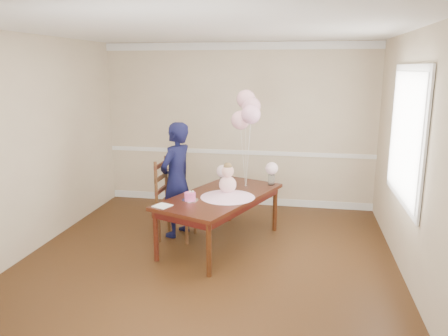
% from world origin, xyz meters
% --- Properties ---
extents(floor, '(4.50, 5.00, 0.00)m').
position_xyz_m(floor, '(0.00, 0.00, 0.00)').
color(floor, black).
rests_on(floor, ground).
extents(ceiling, '(4.50, 5.00, 0.02)m').
position_xyz_m(ceiling, '(0.00, 0.00, 2.70)').
color(ceiling, white).
rests_on(ceiling, wall_back).
extents(wall_back, '(4.50, 0.02, 2.70)m').
position_xyz_m(wall_back, '(0.00, 2.50, 1.35)').
color(wall_back, '#BDAA8B').
rests_on(wall_back, floor).
extents(wall_front, '(4.50, 0.02, 2.70)m').
position_xyz_m(wall_front, '(0.00, -2.50, 1.35)').
color(wall_front, '#BDAA8B').
rests_on(wall_front, floor).
extents(wall_left, '(0.02, 5.00, 2.70)m').
position_xyz_m(wall_left, '(-2.25, 0.00, 1.35)').
color(wall_left, '#BDAA8B').
rests_on(wall_left, floor).
extents(wall_right, '(0.02, 5.00, 2.70)m').
position_xyz_m(wall_right, '(2.25, 0.00, 1.35)').
color(wall_right, '#BDAA8B').
rests_on(wall_right, floor).
extents(chair_rail_trim, '(4.50, 0.02, 0.07)m').
position_xyz_m(chair_rail_trim, '(0.00, 2.49, 0.90)').
color(chair_rail_trim, white).
rests_on(chair_rail_trim, wall_back).
extents(crown_molding, '(4.50, 0.02, 0.12)m').
position_xyz_m(crown_molding, '(0.00, 2.49, 2.63)').
color(crown_molding, silver).
rests_on(crown_molding, wall_back).
extents(baseboard_trim, '(4.50, 0.02, 0.12)m').
position_xyz_m(baseboard_trim, '(0.00, 2.49, 0.06)').
color(baseboard_trim, silver).
rests_on(baseboard_trim, floor).
extents(window_frame, '(0.02, 1.66, 1.56)m').
position_xyz_m(window_frame, '(2.23, 0.50, 1.55)').
color(window_frame, silver).
rests_on(window_frame, wall_right).
extents(window_blinds, '(0.01, 1.50, 1.40)m').
position_xyz_m(window_blinds, '(2.21, 0.50, 1.55)').
color(window_blinds, white).
rests_on(window_blinds, wall_right).
extents(dining_table_top, '(1.53, 2.04, 0.05)m').
position_xyz_m(dining_table_top, '(0.06, 0.68, 0.66)').
color(dining_table_top, black).
rests_on(dining_table_top, table_leg_fl).
extents(table_apron, '(1.41, 1.92, 0.09)m').
position_xyz_m(table_apron, '(0.06, 0.68, 0.60)').
color(table_apron, black).
rests_on(table_apron, table_leg_fl).
extents(table_leg_fl, '(0.08, 0.08, 0.64)m').
position_xyz_m(table_leg_fl, '(-0.61, 0.04, 0.32)').
color(table_leg_fl, black).
rests_on(table_leg_fl, floor).
extents(table_leg_fr, '(0.08, 0.08, 0.64)m').
position_xyz_m(table_leg_fr, '(0.10, -0.25, 0.32)').
color(table_leg_fr, black).
rests_on(table_leg_fr, floor).
extents(table_leg_bl, '(0.08, 0.08, 0.64)m').
position_xyz_m(table_leg_bl, '(0.01, 1.60, 0.32)').
color(table_leg_bl, black).
rests_on(table_leg_bl, floor).
extents(table_leg_br, '(0.08, 0.08, 0.64)m').
position_xyz_m(table_leg_br, '(0.73, 1.32, 0.32)').
color(table_leg_br, black).
rests_on(table_leg_br, floor).
extents(baby_skirt, '(0.90, 0.90, 0.09)m').
position_xyz_m(baby_skirt, '(0.17, 0.58, 0.73)').
color(baby_skirt, '#F4B4DA').
rests_on(baby_skirt, dining_table_top).
extents(baby_torso, '(0.22, 0.22, 0.22)m').
position_xyz_m(baby_torso, '(0.17, 0.58, 0.85)').
color(baby_torso, '#F59BC8').
rests_on(baby_torso, baby_skirt).
extents(baby_head, '(0.16, 0.16, 0.16)m').
position_xyz_m(baby_head, '(0.17, 0.58, 1.03)').
color(baby_head, beige).
rests_on(baby_head, baby_torso).
extents(baby_hair, '(0.11, 0.11, 0.11)m').
position_xyz_m(baby_hair, '(0.17, 0.58, 1.08)').
color(baby_hair, brown).
rests_on(baby_hair, baby_head).
extents(cake_platter, '(0.26, 0.26, 0.01)m').
position_xyz_m(cake_platter, '(-0.26, 0.36, 0.69)').
color(cake_platter, silver).
rests_on(cake_platter, dining_table_top).
extents(birthday_cake, '(0.18, 0.18, 0.09)m').
position_xyz_m(birthday_cake, '(-0.26, 0.36, 0.74)').
color(birthday_cake, '#D6438A').
rests_on(birthday_cake, cake_platter).
extents(cake_flower_a, '(0.03, 0.03, 0.03)m').
position_xyz_m(cake_flower_a, '(-0.26, 0.36, 0.80)').
color(cake_flower_a, white).
rests_on(cake_flower_a, birthday_cake).
extents(cake_flower_b, '(0.03, 0.03, 0.03)m').
position_xyz_m(cake_flower_b, '(-0.23, 0.37, 0.80)').
color(cake_flower_b, white).
rests_on(cake_flower_b, birthday_cake).
extents(rose_vase_near, '(0.12, 0.12, 0.15)m').
position_xyz_m(rose_vase_near, '(0.03, 0.98, 0.76)').
color(rose_vase_near, white).
rests_on(rose_vase_near, dining_table_top).
extents(roses_near, '(0.17, 0.17, 0.17)m').
position_xyz_m(roses_near, '(0.03, 0.98, 0.93)').
color(roses_near, beige).
rests_on(roses_near, rose_vase_near).
extents(rose_vase_far, '(0.12, 0.12, 0.15)m').
position_xyz_m(rose_vase_far, '(0.67, 1.27, 0.76)').
color(rose_vase_far, silver).
rests_on(rose_vase_far, dining_table_top).
extents(roses_far, '(0.17, 0.17, 0.17)m').
position_xyz_m(roses_far, '(0.67, 1.27, 0.93)').
color(roses_far, white).
rests_on(roses_far, rose_vase_far).
extents(napkin, '(0.24, 0.24, 0.01)m').
position_xyz_m(napkin, '(-0.53, 0.07, 0.69)').
color(napkin, white).
rests_on(napkin, dining_table_top).
extents(balloon_weight, '(0.05, 0.05, 0.02)m').
position_xyz_m(balloon_weight, '(0.33, 1.11, 0.70)').
color(balloon_weight, silver).
rests_on(balloon_weight, dining_table_top).
extents(balloon_a, '(0.26, 0.26, 0.26)m').
position_xyz_m(balloon_a, '(0.24, 1.14, 1.60)').
color(balloon_a, '#FFB4C5').
rests_on(balloon_a, balloon_ribbon_a).
extents(balloon_b, '(0.26, 0.26, 0.26)m').
position_xyz_m(balloon_b, '(0.40, 1.03, 1.69)').
color(balloon_b, '#F8AFD6').
rests_on(balloon_b, balloon_ribbon_b).
extents(balloon_c, '(0.26, 0.26, 0.26)m').
position_xyz_m(balloon_c, '(0.38, 1.19, 1.79)').
color(balloon_c, '#DF9EB5').
rests_on(balloon_c, balloon_ribbon_c).
extents(balloon_d, '(0.26, 0.26, 0.26)m').
position_xyz_m(balloon_d, '(0.30, 1.24, 1.88)').
color(balloon_d, '#E6A3B5').
rests_on(balloon_d, balloon_ribbon_d).
extents(balloon_ribbon_a, '(0.08, 0.03, 0.77)m').
position_xyz_m(balloon_ribbon_a, '(0.29, 1.13, 1.08)').
color(balloon_ribbon_a, white).
rests_on(balloon_ribbon_a, balloon_weight).
extents(balloon_ribbon_b, '(0.07, 0.08, 0.86)m').
position_xyz_m(balloon_ribbon_b, '(0.36, 1.07, 1.13)').
color(balloon_ribbon_b, silver).
rests_on(balloon_ribbon_b, balloon_weight).
extents(balloon_ribbon_c, '(0.05, 0.08, 0.95)m').
position_xyz_m(balloon_ribbon_c, '(0.36, 1.15, 1.17)').
color(balloon_ribbon_c, white).
rests_on(balloon_ribbon_c, balloon_weight).
extents(balloon_ribbon_d, '(0.04, 0.12, 1.04)m').
position_xyz_m(balloon_ribbon_d, '(0.32, 1.18, 1.22)').
color(balloon_ribbon_d, white).
rests_on(balloon_ribbon_d, balloon_weight).
extents(dining_chair_seat, '(0.49, 0.49, 0.05)m').
position_xyz_m(dining_chair_seat, '(-0.57, 0.81, 0.49)').
color(dining_chair_seat, '#371D0F').
rests_on(dining_chair_seat, chair_leg_fl).
extents(chair_leg_fl, '(0.04, 0.04, 0.46)m').
position_xyz_m(chair_leg_fl, '(-0.77, 0.62, 0.23)').
color(chair_leg_fl, '#361C0E').
rests_on(chair_leg_fl, floor).
extents(chair_leg_fr, '(0.04, 0.04, 0.46)m').
position_xyz_m(chair_leg_fr, '(-0.38, 0.61, 0.23)').
color(chair_leg_fr, '#3B2010').
rests_on(chair_leg_fr, floor).
extents(chair_leg_bl, '(0.04, 0.04, 0.46)m').
position_xyz_m(chair_leg_bl, '(-0.76, 1.01, 0.23)').
color(chair_leg_bl, '#381F0F').
rests_on(chair_leg_bl, floor).
extents(chair_leg_br, '(0.04, 0.04, 0.46)m').
position_xyz_m(chair_leg_br, '(-0.37, 0.99, 0.23)').
color(chair_leg_br, '#3D2410').
rests_on(chair_leg_br, floor).
extents(chair_back_post_l, '(0.04, 0.04, 0.60)m').
position_xyz_m(chair_back_post_l, '(-0.79, 0.62, 0.80)').
color(chair_back_post_l, '#3D2310').
rests_on(chair_back_post_l, dining_chair_seat).
extents(chair_back_post_r, '(0.04, 0.04, 0.60)m').
position_xyz_m(chair_back_post_r, '(-0.78, 1.01, 0.80)').
color(chair_back_post_r, '#351C0E').
rests_on(chair_back_post_r, dining_chair_seat).
extents(chair_slat_low, '(0.05, 0.43, 0.05)m').
position_xyz_m(chair_slat_low, '(-0.79, 0.81, 0.67)').
color(chair_slat_low, '#3C1910').
rests_on(chair_slat_low, dining_chair_seat).
extents(chair_slat_mid, '(0.05, 0.43, 0.05)m').
position_xyz_m(chair_slat_mid, '(-0.79, 0.81, 0.84)').
color(chair_slat_mid, '#321B0D').
rests_on(chair_slat_mid, dining_chair_seat).
extents(chair_slat_top, '(0.05, 0.43, 0.05)m').
position_xyz_m(chair_slat_top, '(-0.79, 0.81, 1.02)').
color(chair_slat_top, '#3A190F').
rests_on(chair_slat_top, dining_chair_seat).
extents(woman, '(0.57, 0.68, 1.59)m').
position_xyz_m(woman, '(-0.60, 0.92, 0.79)').
color(woman, black).
rests_on(woman, floor).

